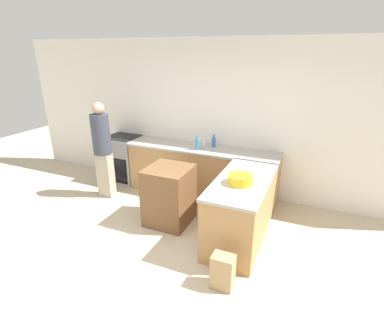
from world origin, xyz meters
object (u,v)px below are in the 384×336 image
(range_oven, at_px, (124,159))
(island_table, at_px, (169,195))
(dish_soap_bottle, at_px, (197,144))
(paper_bag, at_px, (223,272))
(mixing_bowl, at_px, (240,179))
(water_bottle_blue, at_px, (214,142))
(person_by_range, at_px, (102,147))
(vinegar_bottle_clear, at_px, (204,143))

(range_oven, distance_m, island_table, 1.92)
(dish_soap_bottle, bearing_deg, range_oven, 175.44)
(paper_bag, bearing_deg, dish_soap_bottle, 120.00)
(range_oven, distance_m, mixing_bowl, 3.00)
(island_table, bearing_deg, range_oven, 146.04)
(mixing_bowl, height_order, water_bottle_blue, water_bottle_blue)
(person_by_range, bearing_deg, vinegar_bottle_clear, 24.78)
(range_oven, relative_size, dish_soap_bottle, 3.58)
(water_bottle_blue, height_order, dish_soap_bottle, dish_soap_bottle)
(vinegar_bottle_clear, xyz_separation_m, dish_soap_bottle, (-0.07, -0.13, 0.02))
(island_table, xyz_separation_m, mixing_bowl, (1.11, -0.14, 0.52))
(range_oven, distance_m, dish_soap_bottle, 1.75)
(island_table, bearing_deg, dish_soap_bottle, 86.03)
(range_oven, distance_m, water_bottle_blue, 1.94)
(mixing_bowl, bearing_deg, island_table, 172.64)
(vinegar_bottle_clear, xyz_separation_m, water_bottle_blue, (0.13, 0.12, 0.01))
(person_by_range, bearing_deg, dish_soap_bottle, 21.50)
(island_table, relative_size, paper_bag, 2.16)
(mixing_bowl, distance_m, water_bottle_blue, 1.58)
(vinegar_bottle_clear, bearing_deg, mixing_bowl, -51.34)
(dish_soap_bottle, bearing_deg, island_table, -93.97)
(mixing_bowl, bearing_deg, vinegar_bottle_clear, 128.66)
(island_table, height_order, person_by_range, person_by_range)
(mixing_bowl, bearing_deg, water_bottle_blue, 122.09)
(water_bottle_blue, bearing_deg, dish_soap_bottle, -128.39)
(dish_soap_bottle, bearing_deg, vinegar_bottle_clear, 63.16)
(island_table, bearing_deg, vinegar_bottle_clear, 82.92)
(island_table, xyz_separation_m, water_bottle_blue, (0.27, 1.19, 0.54))
(mixing_bowl, distance_m, person_by_range, 2.61)
(paper_bag, bearing_deg, person_by_range, 153.20)
(island_table, distance_m, dish_soap_bottle, 1.09)
(person_by_range, bearing_deg, range_oven, 99.87)
(vinegar_bottle_clear, height_order, paper_bag, vinegar_bottle_clear)
(person_by_range, relative_size, paper_bag, 4.11)
(dish_soap_bottle, xyz_separation_m, paper_bag, (1.12, -1.94, -0.80))
(range_oven, relative_size, island_table, 1.02)
(island_table, bearing_deg, person_by_range, 167.03)
(mixing_bowl, bearing_deg, range_oven, 155.77)
(island_table, xyz_separation_m, vinegar_bottle_clear, (0.13, 1.07, 0.54))
(dish_soap_bottle, bearing_deg, person_by_range, -158.50)
(mixing_bowl, height_order, paper_bag, mixing_bowl)
(paper_bag, bearing_deg, water_bottle_blue, 112.66)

